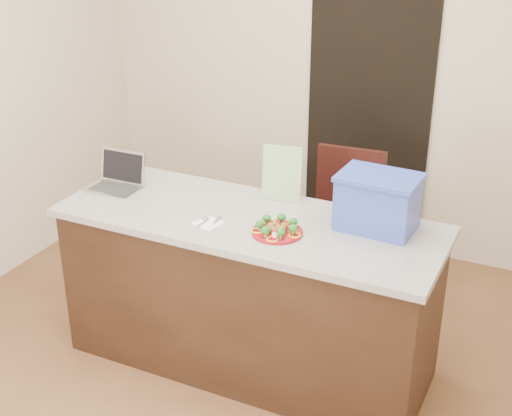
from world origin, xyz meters
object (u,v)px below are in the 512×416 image
at_px(plate, 277,232).
at_px(chair, 343,217).
at_px(blue_box, 378,202).
at_px(laptop, 118,178).
at_px(napkin, 208,223).
at_px(island, 249,292).
at_px(yogurt_bottle, 275,237).

relative_size(plate, chair, 0.26).
distance_m(blue_box, chair, 1.00).
relative_size(plate, laptop, 0.88).
bearing_deg(laptop, napkin, -16.98).
relative_size(island, yogurt_bottle, 31.05).
height_order(plate, blue_box, blue_box).
xyz_separation_m(plate, yogurt_bottle, (0.03, -0.09, 0.02)).
distance_m(plate, chair, 1.10).
bearing_deg(chair, island, -107.48).
xyz_separation_m(yogurt_bottle, laptop, (-1.10, 0.23, 0.03)).
height_order(plate, napkin, plate).
bearing_deg(chair, laptop, -144.66).
xyz_separation_m(plate, laptop, (-1.07, 0.15, 0.05)).
xyz_separation_m(napkin, chair, (0.37, 1.09, -0.35)).
height_order(napkin, yogurt_bottle, yogurt_bottle).
bearing_deg(napkin, island, 45.34).
relative_size(laptop, blue_box, 0.72).
relative_size(napkin, laptop, 0.44).
height_order(laptop, blue_box, blue_box).
bearing_deg(napkin, plate, 7.84).
bearing_deg(plate, laptop, 172.13).
bearing_deg(napkin, blue_box, 22.45).
bearing_deg(yogurt_bottle, blue_box, 42.22).
height_order(napkin, chair, chair).
relative_size(yogurt_bottle, blue_box, 0.16).
bearing_deg(yogurt_bottle, island, 141.09).
distance_m(yogurt_bottle, chair, 1.19).
relative_size(plate, napkin, 1.98).
bearing_deg(island, laptop, 177.26).
height_order(island, chair, chair).
relative_size(napkin, chair, 0.13).
distance_m(island, blue_box, 0.90).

